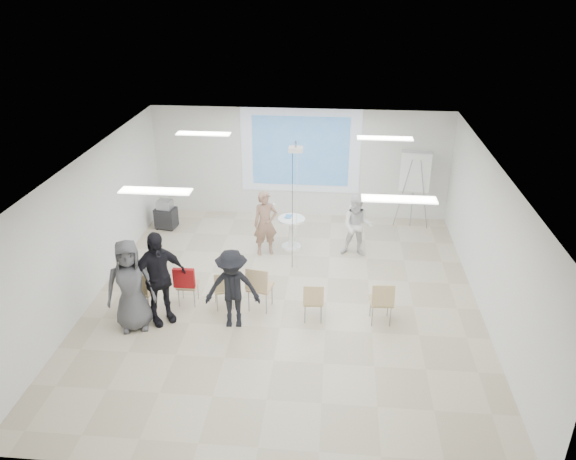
# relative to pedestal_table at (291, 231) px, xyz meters

# --- Properties ---
(floor) EXTENTS (8.00, 9.00, 0.10)m
(floor) POSITION_rel_pedestal_table_xyz_m (0.07, -2.42, -0.51)
(floor) COLOR beige
(floor) RESTS_ON ground
(ceiling) EXTENTS (8.00, 9.00, 0.10)m
(ceiling) POSITION_rel_pedestal_table_xyz_m (0.07, -2.42, 2.59)
(ceiling) COLOR white
(ceiling) RESTS_ON wall_back
(wall_back) EXTENTS (8.00, 0.10, 3.00)m
(wall_back) POSITION_rel_pedestal_table_xyz_m (0.07, 2.13, 1.04)
(wall_back) COLOR silver
(wall_back) RESTS_ON floor
(wall_left) EXTENTS (0.10, 9.00, 3.00)m
(wall_left) POSITION_rel_pedestal_table_xyz_m (-3.98, -2.42, 1.04)
(wall_left) COLOR silver
(wall_left) RESTS_ON floor
(wall_right) EXTENTS (0.10, 9.00, 3.00)m
(wall_right) POSITION_rel_pedestal_table_xyz_m (4.12, -2.42, 1.04)
(wall_right) COLOR silver
(wall_right) RESTS_ON floor
(projection_halo) EXTENTS (3.20, 0.01, 2.30)m
(projection_halo) POSITION_rel_pedestal_table_xyz_m (0.07, 2.06, 1.39)
(projection_halo) COLOR silver
(projection_halo) RESTS_ON wall_back
(projection_image) EXTENTS (2.60, 0.01, 1.90)m
(projection_image) POSITION_rel_pedestal_table_xyz_m (0.07, 2.05, 1.39)
(projection_image) COLOR #3574B5
(projection_image) RESTS_ON wall_back
(pedestal_table) EXTENTS (0.73, 0.73, 0.82)m
(pedestal_table) POSITION_rel_pedestal_table_xyz_m (0.00, 0.00, 0.00)
(pedestal_table) COLOR white
(pedestal_table) RESTS_ON floor
(player_left) EXTENTS (0.77, 0.65, 1.80)m
(player_left) POSITION_rel_pedestal_table_xyz_m (-0.59, -0.36, 0.45)
(player_left) COLOR #98715D
(player_left) RESTS_ON floor
(player_right) EXTENTS (0.88, 0.74, 1.69)m
(player_right) POSITION_rel_pedestal_table_xyz_m (1.59, -0.24, 0.39)
(player_right) COLOR white
(player_right) RESTS_ON floor
(controller_left) EXTENTS (0.07, 0.11, 0.04)m
(controller_left) POSITION_rel_pedestal_table_xyz_m (-0.41, -0.11, 0.73)
(controller_left) COLOR white
(controller_left) RESTS_ON player_left
(controller_right) EXTENTS (0.06, 0.14, 0.04)m
(controller_right) POSITION_rel_pedestal_table_xyz_m (1.41, 0.01, 0.69)
(controller_right) COLOR white
(controller_right) RESTS_ON player_right
(chair_far_left) EXTENTS (0.48, 0.51, 0.94)m
(chair_far_left) POSITION_rel_pedestal_table_xyz_m (-2.73, -3.14, 0.10)
(chair_far_left) COLOR tan
(chair_far_left) RESTS_ON floor
(chair_left_mid) EXTENTS (0.40, 0.43, 0.86)m
(chair_left_mid) POSITION_rel_pedestal_table_xyz_m (-1.90, -2.78, 0.05)
(chair_left_mid) COLOR tan
(chair_left_mid) RESTS_ON floor
(chair_left_inner) EXTENTS (0.51, 0.53, 0.85)m
(chair_left_inner) POSITION_rel_pedestal_table_xyz_m (-1.12, -2.84, 0.05)
(chair_left_inner) COLOR tan
(chair_left_inner) RESTS_ON floor
(chair_center) EXTENTS (0.55, 0.57, 0.99)m
(chair_center) POSITION_rel_pedestal_table_xyz_m (-0.41, -2.84, 0.13)
(chair_center) COLOR tan
(chair_center) RESTS_ON floor
(chair_right_inner) EXTENTS (0.41, 0.44, 0.84)m
(chair_right_inner) POSITION_rel_pedestal_table_xyz_m (0.70, -3.13, 0.04)
(chair_right_inner) COLOR tan
(chair_right_inner) RESTS_ON floor
(chair_right_far) EXTENTS (0.46, 0.49, 0.92)m
(chair_right_far) POSITION_rel_pedestal_table_xyz_m (2.01, -3.10, 0.09)
(chair_right_far) COLOR tan
(chair_right_far) RESTS_ON floor
(red_jacket) EXTENTS (0.43, 0.10, 0.41)m
(red_jacket) POSITION_rel_pedestal_table_xyz_m (-1.90, -2.93, 0.26)
(red_jacket) COLOR maroon
(red_jacket) RESTS_ON chair_left_mid
(laptop) EXTENTS (0.37, 0.32, 0.02)m
(laptop) POSITION_rel_pedestal_table_xyz_m (-1.14, -2.74, 0.00)
(laptop) COLOR black
(laptop) RESTS_ON chair_left_inner
(audience_left) EXTENTS (1.48, 1.41, 2.21)m
(audience_left) POSITION_rel_pedestal_table_xyz_m (-2.27, -3.39, 0.65)
(audience_left) COLOR black
(audience_left) RESTS_ON floor
(audience_mid) EXTENTS (1.24, 0.76, 1.84)m
(audience_mid) POSITION_rel_pedestal_table_xyz_m (-0.83, -3.39, 0.46)
(audience_mid) COLOR black
(audience_mid) RESTS_ON floor
(audience_outer) EXTENTS (1.17, 0.95, 2.07)m
(audience_outer) POSITION_rel_pedestal_table_xyz_m (-2.72, -3.63, 0.58)
(audience_outer) COLOR #505055
(audience_outer) RESTS_ON floor
(flipchart_easel) EXTENTS (0.91, 0.69, 2.11)m
(flipchart_easel) POSITION_rel_pedestal_table_xyz_m (3.07, 1.50, 1.10)
(flipchart_easel) COLOR gray
(flipchart_easel) RESTS_ON floor
(av_cart) EXTENTS (0.58, 0.49, 0.79)m
(av_cart) POSITION_rel_pedestal_table_xyz_m (-3.41, 0.85, -0.09)
(av_cart) COLOR black
(av_cart) RESTS_ON floor
(ceiling_projector) EXTENTS (0.30, 0.25, 3.00)m
(ceiling_projector) POSITION_rel_pedestal_table_xyz_m (0.16, -0.93, 2.23)
(ceiling_projector) COLOR white
(ceiling_projector) RESTS_ON ceiling
(fluor_panel_nw) EXTENTS (1.20, 0.30, 0.02)m
(fluor_panel_nw) POSITION_rel_pedestal_table_xyz_m (-1.93, -0.42, 2.51)
(fluor_panel_nw) COLOR white
(fluor_panel_nw) RESTS_ON ceiling
(fluor_panel_ne) EXTENTS (1.20, 0.30, 0.02)m
(fluor_panel_ne) POSITION_rel_pedestal_table_xyz_m (2.07, -0.42, 2.51)
(fluor_panel_ne) COLOR white
(fluor_panel_ne) RESTS_ON ceiling
(fluor_panel_sw) EXTENTS (1.20, 0.30, 0.02)m
(fluor_panel_sw) POSITION_rel_pedestal_table_xyz_m (-1.93, -3.92, 2.51)
(fluor_panel_sw) COLOR white
(fluor_panel_sw) RESTS_ON ceiling
(fluor_panel_se) EXTENTS (1.20, 0.30, 0.02)m
(fluor_panel_se) POSITION_rel_pedestal_table_xyz_m (2.07, -3.92, 2.51)
(fluor_panel_se) COLOR white
(fluor_panel_se) RESTS_ON ceiling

